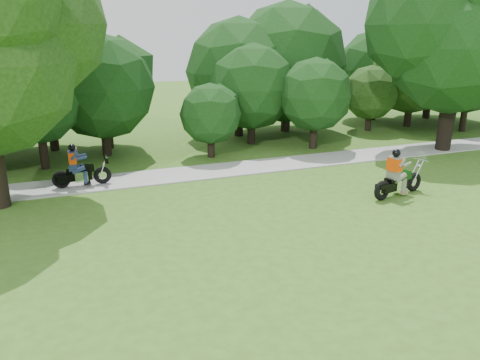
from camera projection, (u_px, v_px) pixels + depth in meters
ground at (356, 233)px, 14.48m from camera, size 100.00×100.00×0.00m
walkway at (256, 167)px, 21.60m from camera, size 60.00×2.20×0.06m
tree_line at (214, 75)px, 26.51m from camera, size 40.12×11.56×7.85m
big_tree_east at (452, 31)px, 23.25m from camera, size 9.07×6.89×10.46m
chopper_motorcycle at (397, 179)px, 17.55m from camera, size 2.59×1.02×1.87m
touring_motorcycle at (78, 171)px, 18.54m from camera, size 2.29×0.65×1.75m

